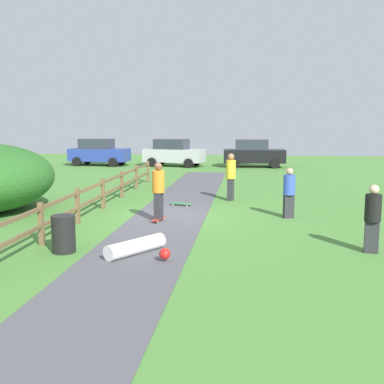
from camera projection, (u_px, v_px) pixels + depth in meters
ground_plane at (169, 218)px, 15.46m from camera, size 60.00×60.00×0.00m
asphalt_path at (169, 217)px, 15.45m from camera, size 2.40×28.00×0.02m
wooden_fence at (91, 196)px, 15.66m from camera, size 0.12×18.12×1.10m
trash_bin at (63, 234)px, 11.27m from camera, size 0.56×0.56×0.90m
skater_riding at (158, 189)px, 14.67m from camera, size 0.44×0.82×1.84m
skater_fallen at (138, 247)px, 11.05m from camera, size 1.53×1.58×0.36m
skateboard_loose at (181, 204)px, 17.58m from camera, size 0.82×0.42×0.08m
bystander_blue at (289, 191)px, 15.28m from camera, size 0.47×0.47×1.63m
bystander_black at (373, 216)px, 11.17m from camera, size 0.44×0.44×1.64m
bystander_yellow at (231, 174)px, 18.68m from camera, size 0.46×0.46×1.87m
parked_car_black at (253, 153)px, 32.70m from camera, size 4.27×2.14×1.92m
parked_car_blue at (99, 152)px, 33.99m from camera, size 4.33×2.27×1.92m
parked_car_silver at (174, 153)px, 33.36m from camera, size 4.45×2.61×1.92m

